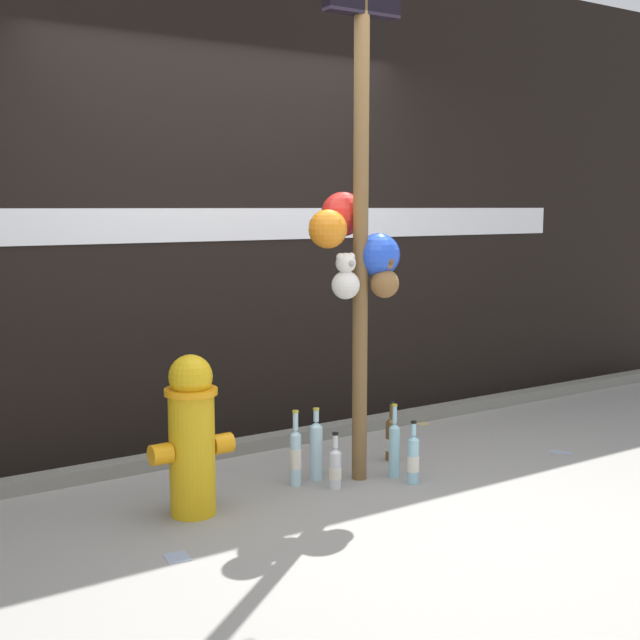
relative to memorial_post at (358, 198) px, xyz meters
name	(u,v)px	position (x,y,z in m)	size (l,w,h in m)	color
ground_plane	(351,496)	(-0.20, -0.23, -1.55)	(14.00, 14.00, 0.00)	gray
building_wall	(223,194)	(-0.20, 1.17, 0.03)	(10.00, 0.21, 3.16)	black
curb_strip	(256,444)	(-0.20, 0.78, -1.51)	(8.00, 0.12, 0.08)	slate
memorial_post	(358,198)	(0.00, 0.00, 0.00)	(0.53, 0.44, 2.84)	brown
fire_hydrant	(192,434)	(-1.00, -0.01, -1.14)	(0.43, 0.26, 0.79)	gold
bottle_0	(296,456)	(-0.35, 0.08, -1.38)	(0.06, 0.06, 0.42)	#B2DBEA
bottle_1	(413,459)	(0.20, -0.25, -1.41)	(0.06, 0.06, 0.35)	#93CCE0
bottle_2	(394,448)	(0.19, -0.10, -1.38)	(0.06, 0.06, 0.41)	#93CCE0
bottle_3	(391,439)	(0.37, 0.15, -1.41)	(0.07, 0.07, 0.36)	brown
bottle_4	(316,449)	(-0.20, 0.10, -1.37)	(0.07, 0.07, 0.40)	#B2DBEA
bottle_5	(335,468)	(-0.20, -0.08, -1.43)	(0.07, 0.07, 0.31)	silver
litter_0	(177,557)	(-1.28, -0.45, -1.54)	(0.10, 0.11, 0.01)	#8C99B2
litter_1	(561,452)	(1.33, -0.31, -1.54)	(0.13, 0.05, 0.01)	#8C99B2
litter_2	(423,424)	(1.08, 0.69, -1.54)	(0.09, 0.07, 0.01)	tan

